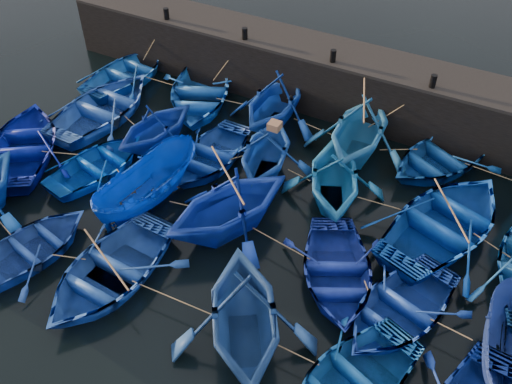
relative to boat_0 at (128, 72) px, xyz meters
The scene contains 32 objects.
ground 12.07m from the boat_0, 40.31° to the right, with size 120.00×120.00×0.00m, color black.
quay_wall 9.61m from the boat_0, 16.33° to the left, with size 26.00×2.50×2.50m, color black.
quay_top 9.80m from the boat_0, 16.33° to the left, with size 26.00×2.50×0.12m, color black.
bollard_0 3.20m from the boat_0, 56.27° to the left, with size 0.24×0.24×0.50m, color black.
bollard_1 5.99m from the boat_0, 19.05° to the left, with size 0.24×0.24×0.50m, color black.
bollard_2 9.67m from the boat_0, 11.05° to the left, with size 0.24×0.24×0.50m, color black.
bollard_3 13.53m from the boat_0, ahead, with size 0.24×0.24×0.50m, color black.
boat_0 is the anchor object (origin of this frame).
boat_1 3.88m from the boat_0, ahead, with size 3.86×5.40×1.12m, color blue.
boat_2 7.48m from the boat_0, ahead, with size 3.80×4.41×2.32m, color #113C9A.
boat_3 11.27m from the boat_0, ahead, with size 4.11×4.77×2.51m, color #2974BE.
boat_4 14.31m from the boat_0, ahead, with size 3.38×4.72×0.98m, color navy.
boat_6 2.97m from the boat_0, 71.48° to the right, with size 3.95×5.51×1.14m, color #224DA5.
boat_7 5.33m from the boat_0, 39.40° to the right, with size 3.26×3.78×1.99m, color navy.
boat_8 7.30m from the boat_0, 27.15° to the right, with size 3.12×4.36×0.90m, color #15419F.
boat_9 9.13m from the boat_0, 17.97° to the right, with size 3.55×4.12×2.17m, color navy.
boat_10 11.86m from the boat_0, 14.73° to the right, with size 3.70×4.30×2.26m, color #1C6FB5.
boat_11 15.67m from the boat_0, 10.49° to the right, with size 4.15×5.81×1.20m, color #093C97.
boat_13 6.31m from the boat_0, 90.61° to the right, with size 3.81×5.33×1.11m, color #02117B.
boat_14 6.58m from the boat_0, 61.68° to the right, with size 3.01×4.20×0.87m, color blue.
boat_15 8.59m from the boat_0, 47.22° to the right, with size 1.73×4.59×1.77m, color #002EA3.
boat_16 10.84m from the boat_0, 34.03° to the right, with size 4.06×4.71×2.48m, color #0F2FAC.
boat_17 14.47m from the boat_0, 26.30° to the right, with size 3.23×4.52×0.94m, color navy.
boat_18 16.55m from the boat_0, 24.33° to the right, with size 3.22×4.50×0.93m, color #193FA5.
boat_19 19.38m from the boat_0, 21.02° to the right, with size 1.53×4.06×1.57m, color navy.
boat_21 10.83m from the boat_0, 68.27° to the right, with size 2.96×4.14×0.86m, color navy.
boat_22 11.89m from the boat_0, 54.81° to the right, with size 3.64×5.09×1.06m, color #1F4CA6.
boat_23 15.03m from the boat_0, 39.82° to the right, with size 4.12×4.78×2.52m, color navy.
boat_24 17.58m from the boat_0, 33.25° to the right, with size 3.20×4.47×0.93m, color #0E4F9B.
wooden_crate 9.57m from the boat_0, 17.41° to the right, with size 0.43×0.41×0.28m, color #90603E.
mooring_ropes 9.76m from the boat_0, 15.23° to the right, with size 18.31×11.94×2.10m.
loose_oars 11.68m from the boat_0, 23.78° to the right, with size 10.81×11.72×1.51m.
Camera 1 is at (6.98, -9.70, 13.95)m, focal length 40.00 mm.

